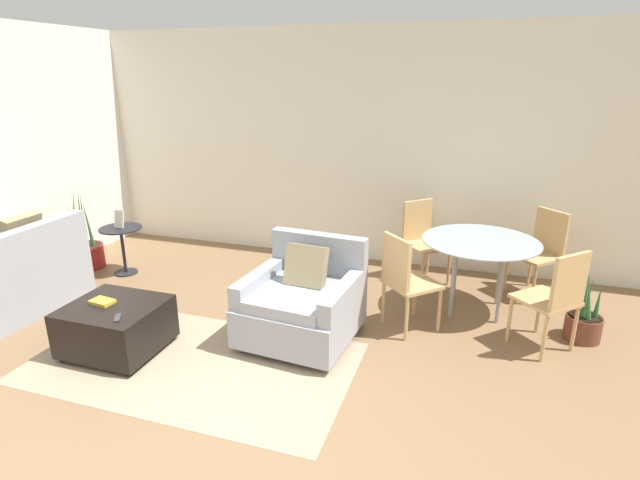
{
  "coord_description": "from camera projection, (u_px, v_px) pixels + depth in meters",
  "views": [
    {
      "loc": [
        1.42,
        -2.21,
        2.23
      ],
      "look_at": [
        0.05,
        1.97,
        0.75
      ],
      "focal_mm": 28.0,
      "sensor_mm": 36.0,
      "label": 1
    }
  ],
  "objects": [
    {
      "name": "ground_plane",
      "position": [
        214.0,
        448.0,
        3.12
      ],
      "size": [
        20.0,
        20.0,
        0.0
      ],
      "primitive_type": "plane",
      "color": "brown"
    },
    {
      "name": "wall_back",
      "position": [
        358.0,
        148.0,
        5.92
      ],
      "size": [
        12.0,
        0.06,
        2.75
      ],
      "color": "white",
      "rests_on": "ground_plane"
    },
    {
      "name": "area_rug",
      "position": [
        194.0,
        362.0,
        4.04
      ],
      "size": [
        2.57,
        1.44,
        0.01
      ],
      "color": "gray",
      "rests_on": "ground_plane"
    },
    {
      "name": "armchair",
      "position": [
        303.0,
        302.0,
        4.33
      ],
      "size": [
        0.97,
        1.0,
        0.86
      ],
      "color": "#999EA8",
      "rests_on": "ground_plane"
    },
    {
      "name": "ottoman",
      "position": [
        116.0,
        326.0,
        4.15
      ],
      "size": [
        0.75,
        0.68,
        0.42
      ],
      "color": "black",
      "rests_on": "ground_plane"
    },
    {
      "name": "book_stack",
      "position": [
        102.0,
        302.0,
        4.11
      ],
      "size": [
        0.2,
        0.15,
        0.03
      ],
      "color": "gold",
      "rests_on": "ottoman"
    },
    {
      "name": "tv_remote_primary",
      "position": [
        118.0,
        318.0,
        3.86
      ],
      "size": [
        0.1,
        0.13,
        0.01
      ],
      "color": "#333338",
      "rests_on": "ottoman"
    },
    {
      "name": "potted_plant",
      "position": [
        85.0,
        252.0,
        5.97
      ],
      "size": [
        0.44,
        0.44,
        0.96
      ],
      "color": "maroon",
      "rests_on": "ground_plane"
    },
    {
      "name": "side_table",
      "position": [
        122.0,
        241.0,
        5.72
      ],
      "size": [
        0.47,
        0.47,
        0.56
      ],
      "color": "black",
      "rests_on": "ground_plane"
    },
    {
      "name": "picture_frame",
      "position": [
        119.0,
        219.0,
        5.63
      ],
      "size": [
        0.12,
        0.07,
        0.2
      ],
      "color": "silver",
      "rests_on": "side_table"
    },
    {
      "name": "dining_table",
      "position": [
        480.0,
        248.0,
        4.73
      ],
      "size": [
        1.09,
        1.09,
        0.72
      ],
      "color": "#99A8AD",
      "rests_on": "ground_plane"
    },
    {
      "name": "dining_chair_near_left",
      "position": [
        405.0,
        277.0,
        4.4
      ],
      "size": [
        0.59,
        0.59,
        0.9
      ],
      "color": "tan",
      "rests_on": "ground_plane"
    },
    {
      "name": "dining_chair_near_right",
      "position": [
        556.0,
        295.0,
        4.04
      ],
      "size": [
        0.59,
        0.59,
        0.9
      ],
      "color": "tan",
      "rests_on": "ground_plane"
    },
    {
      "name": "dining_chair_far_left",
      "position": [
        422.0,
        236.0,
        5.51
      ],
      "size": [
        0.59,
        0.59,
        0.9
      ],
      "color": "tan",
      "rests_on": "ground_plane"
    },
    {
      "name": "dining_chair_far_right",
      "position": [
        542.0,
        247.0,
        5.15
      ],
      "size": [
        0.59,
        0.59,
        0.9
      ],
      "color": "tan",
      "rests_on": "ground_plane"
    },
    {
      "name": "potted_plant_small",
      "position": [
        584.0,
        323.0,
        4.35
      ],
      "size": [
        0.3,
        0.3,
        0.64
      ],
      "color": "brown",
      "rests_on": "ground_plane"
    }
  ]
}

